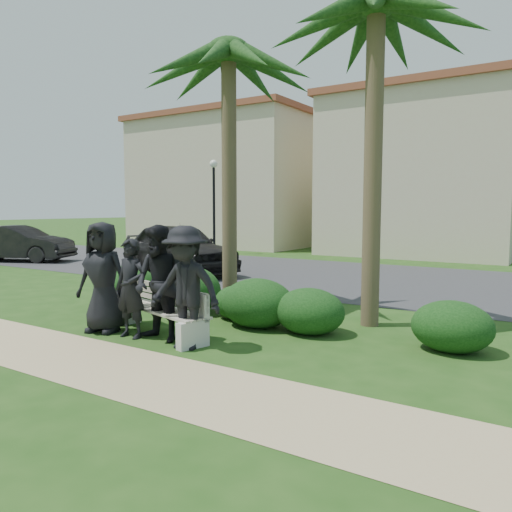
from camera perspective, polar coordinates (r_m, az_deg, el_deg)
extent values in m
plane|color=#1F4513|center=(8.28, -6.10, -9.33)|extent=(160.00, 160.00, 0.00)
cube|color=tan|center=(7.03, -15.56, -12.22)|extent=(30.00, 1.60, 0.01)
cube|color=#2D2D30|center=(15.23, 13.18, -2.61)|extent=(160.00, 8.00, 0.01)
cube|color=beige|center=(29.65, -2.33, 8.20)|extent=(10.00, 8.00, 7.00)
cube|color=brown|center=(30.04, -2.36, 15.17)|extent=(10.40, 8.40, 0.30)
cube|color=beige|center=(25.00, 19.00, 8.40)|extent=(8.00, 8.00, 7.00)
cube|color=brown|center=(25.46, 19.26, 16.63)|extent=(8.40, 8.40, 0.30)
cylinder|color=black|center=(23.00, -4.82, 5.22)|extent=(0.12, 0.12, 4.00)
sphere|color=white|center=(23.09, -4.87, 10.46)|extent=(0.36, 0.36, 0.36)
cube|color=#B0A693|center=(8.52, -11.32, -6.06)|extent=(2.32, 1.10, 0.04)
cube|color=#B0A693|center=(8.63, -10.30, -4.29)|extent=(2.19, 0.63, 0.26)
cube|color=beige|center=(9.31, -15.99, -6.53)|extent=(0.28, 0.54, 0.41)
cube|color=beige|center=(7.88, -5.71, -8.54)|extent=(0.28, 0.54, 0.41)
imported|color=black|center=(8.88, -17.10, -2.33)|extent=(1.03, 0.79, 1.89)
imported|color=black|center=(8.38, -14.12, -3.62)|extent=(0.61, 0.42, 1.62)
imported|color=black|center=(8.05, -10.95, -3.09)|extent=(0.95, 0.77, 1.85)
imported|color=black|center=(7.56, -8.06, -3.59)|extent=(1.28, 0.83, 1.86)
ellipsoid|color=black|center=(11.36, -14.36, -3.14)|extent=(1.35, 1.12, 0.88)
ellipsoid|color=black|center=(10.30, -7.98, -3.61)|extent=(1.51, 1.25, 0.98)
ellipsoid|color=black|center=(9.55, -1.92, -5.23)|extent=(1.03, 0.85, 0.67)
ellipsoid|color=black|center=(8.95, 0.19, -5.24)|extent=(1.37, 1.13, 0.89)
ellipsoid|color=black|center=(8.53, 6.14, -6.15)|extent=(1.22, 1.01, 0.80)
ellipsoid|color=black|center=(8.00, 21.51, -7.35)|extent=(1.19, 0.99, 0.78)
cylinder|color=brown|center=(10.78, -3.08, 8.57)|extent=(0.32, 0.32, 5.39)
cylinder|color=brown|center=(9.14, 13.21, 9.77)|extent=(0.32, 0.32, 5.64)
imported|color=black|center=(16.37, -8.86, 0.90)|extent=(5.14, 3.21, 1.63)
imported|color=black|center=(21.93, -25.54, 1.29)|extent=(4.51, 3.09, 1.41)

